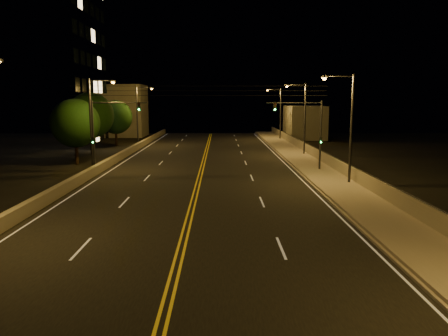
{
  "coord_description": "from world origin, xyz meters",
  "views": [
    {
      "loc": [
        1.73,
        -8.36,
        6.61
      ],
      "look_at": [
        2.0,
        18.0,
        2.5
      ],
      "focal_mm": 35.0,
      "sensor_mm": 36.0,
      "label": 1
    }
  ],
  "objects_px": {
    "tree_2": "(115,117)",
    "streetlight_6": "(139,112)",
    "streetlight_3": "(279,110)",
    "traffic_signal_left": "(103,128)",
    "streetlight_2": "(303,114)",
    "tree_1": "(91,116)",
    "tree_0": "(75,123)",
    "streetlight_5": "(94,118)",
    "streetlight_1": "(348,122)",
    "traffic_signal_right": "(310,128)"
  },
  "relations": [
    {
      "from": "streetlight_3",
      "to": "tree_2",
      "type": "xyz_separation_m",
      "value": [
        -24.88,
        -8.6,
        -0.8
      ]
    },
    {
      "from": "streetlight_6",
      "to": "tree_1",
      "type": "distance_m",
      "value": 10.93
    },
    {
      "from": "traffic_signal_left",
      "to": "tree_2",
      "type": "relative_size",
      "value": 0.99
    },
    {
      "from": "streetlight_1",
      "to": "traffic_signal_right",
      "type": "distance_m",
      "value": 6.84
    },
    {
      "from": "streetlight_2",
      "to": "streetlight_6",
      "type": "height_order",
      "value": "same"
    },
    {
      "from": "streetlight_5",
      "to": "tree_0",
      "type": "bearing_deg",
      "value": 125.81
    },
    {
      "from": "streetlight_1",
      "to": "tree_1",
      "type": "height_order",
      "value": "streetlight_1"
    },
    {
      "from": "traffic_signal_right",
      "to": "tree_1",
      "type": "bearing_deg",
      "value": 150.35
    },
    {
      "from": "traffic_signal_right",
      "to": "traffic_signal_left",
      "type": "relative_size",
      "value": 1.0
    },
    {
      "from": "streetlight_1",
      "to": "tree_1",
      "type": "bearing_deg",
      "value": 141.45
    },
    {
      "from": "streetlight_2",
      "to": "tree_1",
      "type": "xyz_separation_m",
      "value": [
        -25.47,
        1.96,
        -0.21
      ]
    },
    {
      "from": "traffic_signal_right",
      "to": "tree_2",
      "type": "relative_size",
      "value": 0.99
    },
    {
      "from": "traffic_signal_left",
      "to": "tree_0",
      "type": "bearing_deg",
      "value": 129.14
    },
    {
      "from": "streetlight_5",
      "to": "traffic_signal_right",
      "type": "relative_size",
      "value": 1.3
    },
    {
      "from": "streetlight_3",
      "to": "traffic_signal_left",
      "type": "xyz_separation_m",
      "value": [
        -20.35,
        -32.48,
        -0.85
      ]
    },
    {
      "from": "streetlight_5",
      "to": "tree_2",
      "type": "distance_m",
      "value": 23.35
    },
    {
      "from": "streetlight_6",
      "to": "traffic_signal_left",
      "type": "height_order",
      "value": "streetlight_6"
    },
    {
      "from": "streetlight_3",
      "to": "traffic_signal_right",
      "type": "xyz_separation_m",
      "value": [
        -1.46,
        -32.48,
        -0.85
      ]
    },
    {
      "from": "streetlight_2",
      "to": "traffic_signal_left",
      "type": "relative_size",
      "value": 1.3
    },
    {
      "from": "streetlight_2",
      "to": "traffic_signal_right",
      "type": "height_order",
      "value": "streetlight_2"
    },
    {
      "from": "traffic_signal_left",
      "to": "streetlight_3",
      "type": "bearing_deg",
      "value": 57.93
    },
    {
      "from": "streetlight_5",
      "to": "traffic_signal_left",
      "type": "distance_m",
      "value": 1.58
    },
    {
      "from": "traffic_signal_left",
      "to": "traffic_signal_right",
      "type": "bearing_deg",
      "value": 0.0
    },
    {
      "from": "streetlight_2",
      "to": "traffic_signal_left",
      "type": "distance_m",
      "value": 23.49
    },
    {
      "from": "streetlight_2",
      "to": "tree_1",
      "type": "relative_size",
      "value": 1.13
    },
    {
      "from": "streetlight_5",
      "to": "tree_1",
      "type": "xyz_separation_m",
      "value": [
        -4.06,
        12.87,
        -0.21
      ]
    },
    {
      "from": "streetlight_3",
      "to": "traffic_signal_right",
      "type": "height_order",
      "value": "streetlight_3"
    },
    {
      "from": "streetlight_2",
      "to": "traffic_signal_left",
      "type": "bearing_deg",
      "value": -150.09
    },
    {
      "from": "traffic_signal_right",
      "to": "tree_2",
      "type": "distance_m",
      "value": 33.45
    },
    {
      "from": "streetlight_1",
      "to": "traffic_signal_left",
      "type": "height_order",
      "value": "streetlight_1"
    },
    {
      "from": "traffic_signal_left",
      "to": "tree_0",
      "type": "distance_m",
      "value": 6.75
    },
    {
      "from": "streetlight_2",
      "to": "streetlight_3",
      "type": "height_order",
      "value": "same"
    },
    {
      "from": "streetlight_1",
      "to": "streetlight_6",
      "type": "bearing_deg",
      "value": 125.12
    },
    {
      "from": "streetlight_1",
      "to": "tree_0",
      "type": "distance_m",
      "value": 27.33
    },
    {
      "from": "tree_0",
      "to": "streetlight_6",
      "type": "bearing_deg",
      "value": 80.23
    },
    {
      "from": "tree_0",
      "to": "tree_1",
      "type": "distance_m",
      "value": 8.49
    },
    {
      "from": "streetlight_5",
      "to": "streetlight_6",
      "type": "distance_m",
      "value": 23.02
    },
    {
      "from": "streetlight_3",
      "to": "streetlight_1",
      "type": "bearing_deg",
      "value": -90.0
    },
    {
      "from": "tree_0",
      "to": "traffic_signal_left",
      "type": "bearing_deg",
      "value": -50.86
    },
    {
      "from": "streetlight_5",
      "to": "tree_1",
      "type": "distance_m",
      "value": 13.5
    },
    {
      "from": "traffic_signal_right",
      "to": "traffic_signal_left",
      "type": "bearing_deg",
      "value": 180.0
    },
    {
      "from": "streetlight_2",
      "to": "tree_2",
      "type": "height_order",
      "value": "streetlight_2"
    },
    {
      "from": "streetlight_1",
      "to": "streetlight_3",
      "type": "distance_m",
      "value": 39.1
    },
    {
      "from": "streetlight_1",
      "to": "tree_1",
      "type": "distance_m",
      "value": 32.57
    },
    {
      "from": "streetlight_3",
      "to": "tree_0",
      "type": "height_order",
      "value": "streetlight_3"
    },
    {
      "from": "streetlight_1",
      "to": "tree_2",
      "type": "height_order",
      "value": "streetlight_1"
    },
    {
      "from": "tree_2",
      "to": "streetlight_6",
      "type": "bearing_deg",
      "value": -1.11
    },
    {
      "from": "traffic_signal_right",
      "to": "tree_1",
      "type": "distance_m",
      "value": 27.63
    },
    {
      "from": "tree_1",
      "to": "tree_2",
      "type": "bearing_deg",
      "value": 86.69
    },
    {
      "from": "streetlight_3",
      "to": "traffic_signal_left",
      "type": "distance_m",
      "value": 38.34
    }
  ]
}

